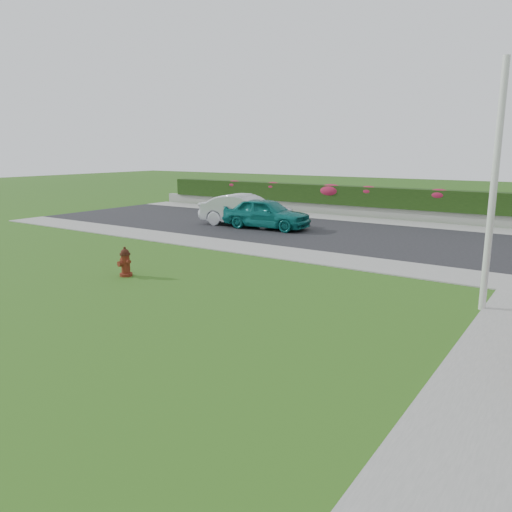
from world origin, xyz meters
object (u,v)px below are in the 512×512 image
Objects in this scene: sedan_teal at (266,213)px; utility_pole at (494,189)px; sedan_silver at (246,210)px; fire_hydrant at (125,262)px.

sedan_teal is 13.49m from utility_pole.
sedan_silver is at bearing 76.70° from sedan_teal.
sedan_teal is 0.92× the size of sedan_silver.
utility_pole is at bearing -129.10° from sedan_silver.
sedan_teal is 1.37m from sedan_silver.
sedan_silver is (-2.78, 10.28, 0.38)m from fire_hydrant.
fire_hydrant is 10.25m from utility_pole.
sedan_silver is 0.81× the size of utility_pole.
sedan_silver is 14.72m from utility_pole.
sedan_teal is 0.74× the size of utility_pole.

